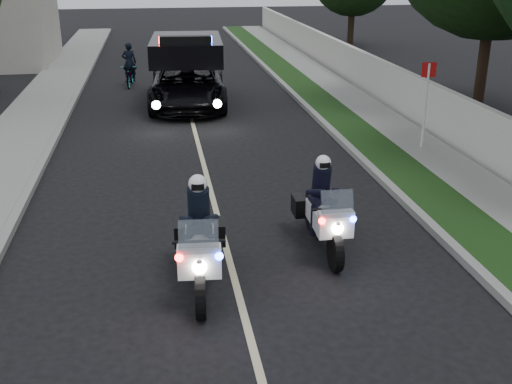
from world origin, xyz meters
The scene contains 17 objects.
ground centered at (0.00, 0.00, 0.00)m, with size 120.00×120.00×0.00m, color black.
curb_right centered at (4.10, 10.00, 0.07)m, with size 0.20×60.00×0.15m, color gray.
grass_verge centered at (4.80, 10.00, 0.08)m, with size 1.20×60.00×0.16m, color #193814.
sidewalk_right centered at (6.10, 10.00, 0.08)m, with size 1.40×60.00×0.16m, color gray.
property_wall centered at (7.10, 10.00, 0.75)m, with size 0.22×60.00×1.50m, color beige.
curb_left centered at (-4.10, 10.00, 0.07)m, with size 0.20×60.00×0.15m, color gray.
sidewalk_left centered at (-5.20, 10.00, 0.08)m, with size 2.00×60.00×0.16m, color gray.
lane_marking centered at (0.00, 10.00, 0.00)m, with size 0.12×50.00×0.01m, color #BFB78C.
police_moto_left centered at (-0.57, 2.39, 0.00)m, with size 0.78×2.22×1.89m, color silver, non-canonical shape.
police_moto_right centered at (1.76, 3.43, 0.00)m, with size 0.73×2.07×1.76m, color silver, non-canonical shape.
police_suv centered at (0.02, 15.48, 0.00)m, with size 2.64×5.69×2.77m, color black.
bicycle centered at (-2.11, 19.39, 0.00)m, with size 0.60×1.71×0.89m, color black.
cyclist centered at (-2.11, 19.39, 0.00)m, with size 0.57×0.38×1.58m, color black.
sign_post centered at (6.00, 8.77, 0.00)m, with size 0.40×0.40×2.54m, color #B5100C, non-canonical shape.
tree_right_c centered at (9.67, 12.64, 0.00)m, with size 6.85×6.85×11.41m, color black, non-canonical shape.
tree_right_e centered at (10.19, 28.70, 0.00)m, with size 4.95×4.95×8.25m, color #163410, non-canonical shape.
tree_left_far centered at (-9.12, 28.85, 0.00)m, with size 6.84×6.84×11.40m, color black, non-canonical shape.
Camera 1 is at (-1.12, -6.61, 5.09)m, focal length 43.50 mm.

